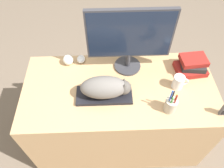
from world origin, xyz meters
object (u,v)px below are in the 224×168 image
at_px(keyboard, 104,95).
at_px(book_stack, 192,65).
at_px(coffee_mug, 179,82).
at_px(cat, 106,87).
at_px(pen_cup, 171,105).
at_px(monitor, 130,37).
at_px(computer_mouse, 81,59).
at_px(baseball, 68,60).

xyz_separation_m(keyboard, book_stack, (0.66, 0.22, 0.04)).
bearing_deg(coffee_mug, keyboard, -173.05).
bearing_deg(cat, pen_cup, -16.95).
relative_size(monitor, book_stack, 2.48).
bearing_deg(monitor, book_stack, -6.45).
xyz_separation_m(monitor, computer_mouse, (-0.36, 0.07, -0.27)).
xyz_separation_m(monitor, coffee_mug, (0.34, -0.21, -0.24)).
height_order(monitor, pen_cup, monitor).
bearing_deg(computer_mouse, book_stack, -8.78).
distance_m(keyboard, computer_mouse, 0.39).
xyz_separation_m(computer_mouse, pen_cup, (0.60, -0.47, 0.04)).
bearing_deg(baseball, monitor, -6.54).
distance_m(cat, computer_mouse, 0.40).
bearing_deg(monitor, computer_mouse, 168.20).
bearing_deg(cat, keyboard, 180.00).
bearing_deg(computer_mouse, keyboard, -63.07).
height_order(keyboard, coffee_mug, coffee_mug).
bearing_deg(cat, book_stack, 18.74).
relative_size(keyboard, baseball, 4.85).
bearing_deg(cat, computer_mouse, 118.93).
height_order(keyboard, pen_cup, pen_cup).
height_order(cat, coffee_mug, cat).
xyz_separation_m(monitor, book_stack, (0.47, -0.05, -0.23)).
bearing_deg(baseball, computer_mouse, 13.53).
distance_m(monitor, pen_cup, 0.52).
height_order(computer_mouse, pen_cup, pen_cup).
height_order(keyboard, computer_mouse, computer_mouse).
bearing_deg(pen_cup, baseball, 147.28).
xyz_separation_m(keyboard, computer_mouse, (-0.18, 0.35, 0.01)).
relative_size(monitor, baseball, 7.41).
bearing_deg(pen_cup, monitor, 121.56).
height_order(pen_cup, book_stack, pen_cup).
relative_size(pen_cup, baseball, 2.54).
relative_size(cat, baseball, 4.28).
relative_size(keyboard, coffee_mug, 3.44).
distance_m(cat, baseball, 0.44).
distance_m(computer_mouse, baseball, 0.10).
distance_m(pen_cup, baseball, 0.83).
xyz_separation_m(monitor, baseball, (-0.45, 0.05, -0.25)).
bearing_deg(baseball, cat, -48.41).
relative_size(keyboard, cat, 1.13).
bearing_deg(coffee_mug, cat, -172.84).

